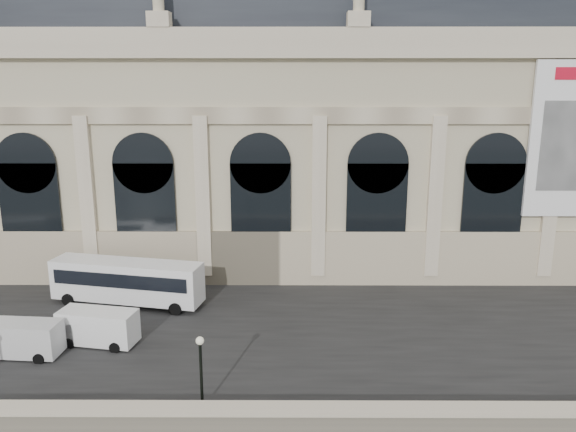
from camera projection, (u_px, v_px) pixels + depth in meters
name	position (u px, v px, depth m)	size (l,w,h in m)	color
quay	(303.00, 269.00, 63.73)	(160.00, 70.00, 6.00)	gray
street	(309.00, 321.00, 42.61)	(160.00, 24.00, 0.06)	#2D2D2D
parapet	(318.00, 418.00, 29.45)	(160.00, 1.40, 1.21)	gray
museum	(245.00, 123.00, 55.79)	(69.00, 18.70, 29.10)	beige
bus_left	(127.00, 281.00, 45.46)	(12.70, 5.07, 3.67)	white
van_b	(16.00, 339.00, 37.12)	(5.50, 2.55, 2.39)	silver
van_c	(94.00, 327.00, 38.83)	(5.80, 3.06, 2.45)	white
lamp_right	(201.00, 374.00, 30.68)	(0.45, 0.45, 4.45)	black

